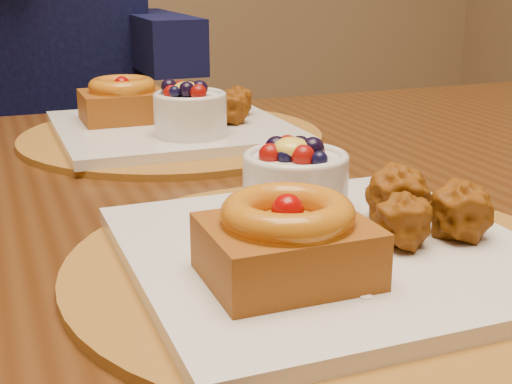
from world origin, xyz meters
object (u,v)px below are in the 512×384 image
Objects in this scene: place_setting_near at (324,239)px; place_setting_far at (171,122)px; dining_table at (230,258)px; chair_far at (26,216)px.

place_setting_far is (-0.00, 0.43, 0.00)m from place_setting_near.
place_setting_near is at bearing -89.99° from place_setting_far.
place_setting_near reaches higher than dining_table.
dining_table is 1.73× the size of chair_far.
place_setting_far is 0.41× the size of chair_far.
dining_table is at bearing -94.87° from chair_far.
dining_table is 0.74m from chair_far.
chair_far reaches higher than dining_table.
place_setting_near is at bearing -90.61° from dining_table.
place_setting_near is at bearing -98.07° from chair_far.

